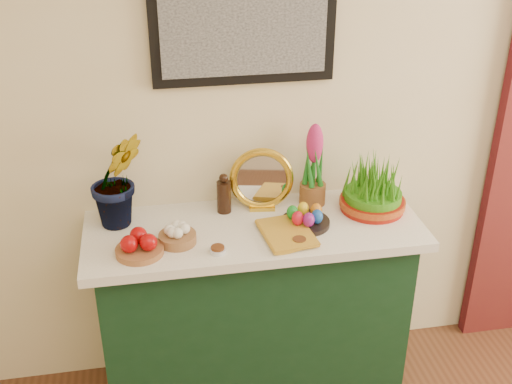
% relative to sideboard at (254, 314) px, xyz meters
% --- Properties ---
extents(sideboard, '(1.30, 0.45, 0.85)m').
position_rel_sideboard_xyz_m(sideboard, '(0.00, 0.00, 0.00)').
color(sideboard, '#12331C').
rests_on(sideboard, ground).
extents(tablecloth, '(1.40, 0.55, 0.04)m').
position_rel_sideboard_xyz_m(tablecloth, '(0.00, 0.00, 0.45)').
color(tablecloth, white).
rests_on(tablecloth, sideboard).
extents(hyacinth_green, '(0.32, 0.29, 0.54)m').
position_rel_sideboard_xyz_m(hyacinth_green, '(-0.54, 0.11, 0.74)').
color(hyacinth_green, '#1F7620').
rests_on(hyacinth_green, tablecloth).
extents(apple_bowl, '(0.23, 0.23, 0.09)m').
position_rel_sideboard_xyz_m(apple_bowl, '(-0.47, -0.14, 0.50)').
color(apple_bowl, brown).
rests_on(apple_bowl, tablecloth).
extents(garlic_basket, '(0.20, 0.20, 0.08)m').
position_rel_sideboard_xyz_m(garlic_basket, '(-0.32, -0.08, 0.50)').
color(garlic_basket, '#925F3A').
rests_on(garlic_basket, tablecloth).
extents(vinegar_cruet, '(0.06, 0.06, 0.18)m').
position_rel_sideboard_xyz_m(vinegar_cruet, '(-0.11, 0.14, 0.54)').
color(vinegar_cruet, black).
rests_on(vinegar_cruet, tablecloth).
extents(mirror, '(0.28, 0.10, 0.28)m').
position_rel_sideboard_xyz_m(mirror, '(0.06, 0.14, 0.60)').
color(mirror, gold).
rests_on(mirror, tablecloth).
extents(book, '(0.20, 0.27, 0.03)m').
position_rel_sideboard_xyz_m(book, '(0.02, -0.13, 0.48)').
color(book, '#C08C24').
rests_on(book, tablecloth).
extents(spice_dish_left, '(0.07, 0.07, 0.03)m').
position_rel_sideboard_xyz_m(spice_dish_left, '(-0.17, -0.18, 0.48)').
color(spice_dish_left, silver).
rests_on(spice_dish_left, tablecloth).
extents(spice_dish_right, '(0.07, 0.07, 0.03)m').
position_rel_sideboard_xyz_m(spice_dish_right, '(0.15, -0.18, 0.48)').
color(spice_dish_right, silver).
rests_on(spice_dish_right, tablecloth).
extents(egg_plate, '(0.26, 0.26, 0.08)m').
position_rel_sideboard_xyz_m(egg_plate, '(0.21, -0.04, 0.50)').
color(egg_plate, black).
rests_on(egg_plate, tablecloth).
extents(hyacinth_pink, '(0.11, 0.11, 0.37)m').
position_rel_sideboard_xyz_m(hyacinth_pink, '(0.29, 0.14, 0.63)').
color(hyacinth_pink, brown).
rests_on(hyacinth_pink, tablecloth).
extents(wheatgrass_sabzeh, '(0.28, 0.28, 0.23)m').
position_rel_sideboard_xyz_m(wheatgrass_sabzeh, '(0.53, 0.04, 0.57)').
color(wheatgrass_sabzeh, maroon).
rests_on(wheatgrass_sabzeh, tablecloth).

